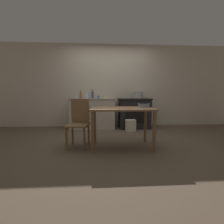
{
  "coord_description": "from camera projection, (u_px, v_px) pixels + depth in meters",
  "views": [
    {
      "loc": [
        -0.22,
        -3.22,
        1.0
      ],
      "look_at": [
        0.0,
        0.41,
        0.58
      ],
      "focal_mm": 24.0,
      "sensor_mm": 36.0,
      "label": 1
    }
  ],
  "objects": [
    {
      "name": "ground_plane",
      "position": [
        113.0,
        140.0,
        3.32
      ],
      "size": [
        14.0,
        14.0,
        0.0
      ],
      "primitive_type": "plane",
      "color": "brown"
    },
    {
      "name": "wall_back",
      "position": [
        110.0,
        86.0,
        4.74
      ],
      "size": [
        8.0,
        0.07,
        2.55
      ],
      "color": "beige",
      "rests_on": "ground_plane"
    },
    {
      "name": "counter_cabinet",
      "position": [
        93.0,
        113.0,
        4.48
      ],
      "size": [
        1.32,
        0.62,
        0.89
      ],
      "color": "#B2A893",
      "rests_on": "ground_plane"
    },
    {
      "name": "stove",
      "position": [
        134.0,
        113.0,
        4.55
      ],
      "size": [
        0.94,
        0.65,
        0.89
      ],
      "color": "black",
      "rests_on": "ground_plane"
    },
    {
      "name": "work_table",
      "position": [
        122.0,
        114.0,
        2.83
      ],
      "size": [
        1.17,
        0.66,
        0.75
      ],
      "color": "olive",
      "rests_on": "ground_plane"
    },
    {
      "name": "chair",
      "position": [
        79.0,
        121.0,
        2.9
      ],
      "size": [
        0.45,
        0.45,
        0.92
      ],
      "rotation": [
        0.0,
        0.0,
        -0.14
      ],
      "color": "brown",
      "rests_on": "ground_plane"
    },
    {
      "name": "flour_sack",
      "position": [
        131.0,
        125.0,
        4.12
      ],
      "size": [
        0.27,
        0.19,
        0.32
      ],
      "primitive_type": "cube",
      "color": "beige",
      "rests_on": "ground_plane"
    },
    {
      "name": "stock_pot",
      "position": [
        138.0,
        95.0,
        4.57
      ],
      "size": [
        0.28,
        0.28,
        0.22
      ],
      "color": "#A8A8AD",
      "rests_on": "stove"
    },
    {
      "name": "mixing_bowl_large",
      "position": [
        144.0,
        105.0,
        2.88
      ],
      "size": [
        0.23,
        0.23,
        0.08
      ],
      "color": "#93A8B2",
      "rests_on": "work_table"
    },
    {
      "name": "bottle_far_left",
      "position": [
        76.0,
        96.0,
        4.52
      ],
      "size": [
        0.06,
        0.06,
        0.21
      ],
      "color": "silver",
      "rests_on": "counter_cabinet"
    },
    {
      "name": "bottle_left",
      "position": [
        86.0,
        96.0,
        4.44
      ],
      "size": [
        0.07,
        0.07,
        0.19
      ],
      "color": "silver",
      "rests_on": "counter_cabinet"
    },
    {
      "name": "bottle_mid_left",
      "position": [
        81.0,
        95.0,
        4.44
      ],
      "size": [
        0.08,
        0.08,
        0.25
      ],
      "color": "olive",
      "rests_on": "counter_cabinet"
    },
    {
      "name": "bottle_center_left",
      "position": [
        93.0,
        95.0,
        4.59
      ],
      "size": [
        0.07,
        0.07,
        0.29
      ],
      "color": "#3D5675",
      "rests_on": "counter_cabinet"
    },
    {
      "name": "cup_center",
      "position": [
        98.0,
        97.0,
        4.36
      ],
      "size": [
        0.07,
        0.07,
        0.09
      ],
      "primitive_type": "cylinder",
      "color": "#4C6B99",
      "rests_on": "counter_cabinet"
    },
    {
      "name": "cup_center_right",
      "position": [
        109.0,
        97.0,
        4.43
      ],
      "size": [
        0.08,
        0.08,
        0.08
      ],
      "primitive_type": "cylinder",
      "color": "beige",
      "rests_on": "counter_cabinet"
    },
    {
      "name": "cup_mid_right",
      "position": [
        104.0,
        97.0,
        4.29
      ],
      "size": [
        0.07,
        0.07,
        0.1
      ],
      "primitive_type": "cylinder",
      "color": "beige",
      "rests_on": "counter_cabinet"
    }
  ]
}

